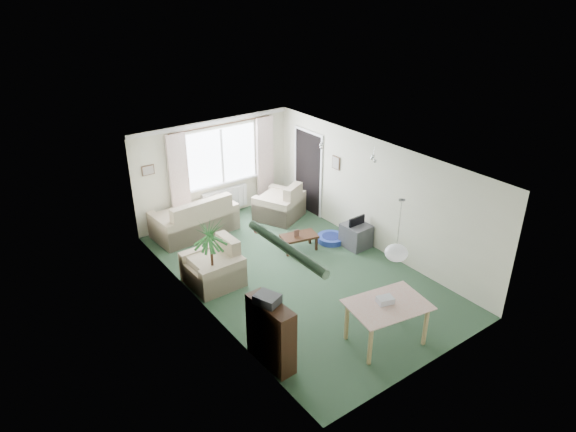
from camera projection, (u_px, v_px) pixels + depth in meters
ground at (297, 273)px, 10.21m from camera, size 6.50×6.50×0.00m
window at (221, 156)px, 12.00m from camera, size 1.80×0.03×1.30m
curtain_rod at (221, 125)px, 11.61m from camera, size 2.60×0.03×0.03m
curtain_left at (179, 177)px, 11.42m from camera, size 0.45×0.08×2.00m
curtain_right at (265, 157)px, 12.64m from camera, size 0.45×0.08×2.00m
radiator at (225, 199)px, 12.45m from camera, size 1.20×0.10×0.55m
doorway at (308, 173)px, 12.41m from camera, size 0.03×0.95×2.00m
pendant_lamp at (396, 253)px, 7.99m from camera, size 0.36×0.36×0.36m
tinsel_garland at (286, 248)px, 6.52m from camera, size 1.60×1.60×0.12m
bauble_cluster_a at (322, 143)px, 10.57m from camera, size 0.20×0.20×0.20m
bauble_cluster_b at (374, 156)px, 9.86m from camera, size 0.20×0.20×0.20m
wall_picture_back at (148, 170)px, 11.03m from camera, size 0.28×0.03×0.22m
wall_picture_right at (336, 163)px, 11.44m from camera, size 0.03×0.24×0.30m
sofa at (194, 215)px, 11.56m from camera, size 1.89×1.09×0.92m
armchair_corner at (279, 200)px, 12.28m from camera, size 1.31×1.29×0.90m
armchair_left at (212, 263)px, 9.71m from camera, size 0.95×1.00×0.88m
coffee_table at (299, 242)px, 10.99m from camera, size 0.84×0.59×0.34m
photo_frame at (297, 233)px, 10.83m from camera, size 0.12×0.04×0.16m
bookshelf at (271, 334)px, 7.69m from camera, size 0.34×0.90×1.08m
hifi_box at (267, 299)px, 7.44m from camera, size 0.39×0.43×0.14m
houseplant at (212, 258)px, 9.28m from camera, size 0.78×0.78×1.50m
dining_table at (386, 323)px, 8.20m from camera, size 1.27×0.96×0.72m
gift_box at (385, 301)px, 8.04m from camera, size 0.29×0.24×0.12m
tv_cube at (356, 236)px, 11.09m from camera, size 0.53×0.58×0.51m
pet_bed at (331, 238)px, 11.38m from camera, size 0.81×0.81×0.12m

